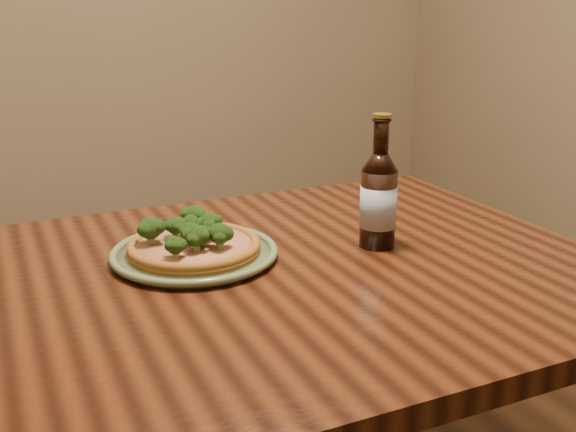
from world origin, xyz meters
name	(u,v)px	position (x,y,z in m)	size (l,w,h in m)	color
table	(159,340)	(0.00, 0.10, 0.66)	(1.60, 0.90, 0.75)	#421E0E
plate	(195,253)	(0.10, 0.20, 0.76)	(0.30, 0.30, 0.02)	#65744F
pizza	(194,243)	(0.10, 0.20, 0.78)	(0.24, 0.24, 0.07)	#905920
beer_bottle	(379,199)	(0.43, 0.12, 0.84)	(0.07, 0.07, 0.25)	black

